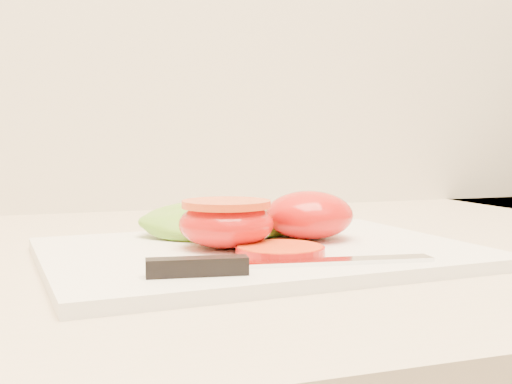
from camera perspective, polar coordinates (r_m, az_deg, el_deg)
name	(u,v)px	position (r m, az deg, el deg)	size (l,w,h in m)	color
cutting_board	(260,253)	(0.54, 0.36, -5.42)	(0.35, 0.25, 0.01)	white
tomato_half_dome	(309,215)	(0.58, 4.74, -2.04)	(0.08, 0.08, 0.04)	red
tomato_half_cut	(226,222)	(0.53, -2.66, -2.65)	(0.08, 0.08, 0.04)	red
tomato_slice_0	(280,250)	(0.50, 2.17, -5.19)	(0.07, 0.07, 0.01)	#F7551D
lettuce_leaf_0	(215,222)	(0.59, -3.71, -2.65)	(0.14, 0.09, 0.03)	#66B22F
lettuce_leaf_1	(256,219)	(0.61, -0.02, -2.44)	(0.11, 0.08, 0.02)	#66B22F
knife	(257,264)	(0.44, 0.05, -6.44)	(0.21, 0.04, 0.01)	silver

